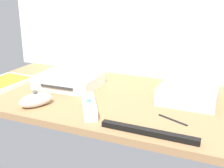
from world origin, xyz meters
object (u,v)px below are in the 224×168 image
object	(u,v)px
remote_wand	(89,106)
stylus_pen	(173,119)
mini_computer	(189,92)
game_console	(69,80)
game_case	(4,83)
sensor_bar	(149,132)
remote_nunchuk	(36,100)
remote_classic_pad	(74,71)

from	to	relation	value
remote_wand	stylus_pen	size ratio (longest dim) A/B	1.61
mini_computer	remote_wand	distance (cm)	31.10
mini_computer	stylus_pen	bearing A→B (deg)	-94.38
game_console	remote_wand	size ratio (longest dim) A/B	1.49
game_case	remote_wand	xyz separation A→B (cm)	(38.70, -8.38, 0.75)
game_case	sensor_bar	bearing A→B (deg)	-10.39
game_console	remote_nunchuk	size ratio (longest dim) A/B	1.98
game_case	stylus_pen	size ratio (longest dim) A/B	2.21
mini_computer	game_case	world-z (taller)	mini_computer
mini_computer	remote_nunchuk	world-z (taller)	mini_computer
sensor_bar	game_console	bearing A→B (deg)	147.92
mini_computer	remote_nunchuk	distance (cm)	46.02
game_console	game_case	bearing A→B (deg)	-161.64
mini_computer	sensor_bar	xyz separation A→B (cm)	(-4.79, -26.14, -1.94)
remote_nunchuk	stylus_pen	bearing A→B (deg)	38.85
game_console	remote_wand	world-z (taller)	game_console
game_case	stylus_pen	xyz separation A→B (cm)	(61.73, -4.94, -0.41)
remote_nunchuk	sensor_bar	size ratio (longest dim) A/B	0.45
sensor_bar	game_case	bearing A→B (deg)	166.17
game_console	remote_classic_pad	distance (cm)	3.70
game_case	stylus_pen	world-z (taller)	game_case
remote_classic_pad	sensor_bar	size ratio (longest dim) A/B	0.65
remote_nunchuk	remote_classic_pad	distance (cm)	21.17
sensor_bar	stylus_pen	xyz separation A→B (cm)	(3.56, 10.14, -0.35)
game_case	remote_nunchuk	distance (cm)	25.63
stylus_pen	sensor_bar	bearing A→B (deg)	-109.36
game_console	game_case	distance (cm)	23.63
game_case	sensor_bar	xyz separation A→B (cm)	(58.16, -15.08, -0.06)
stylus_pen	game_console	bearing A→B (deg)	161.74
game_console	mini_computer	distance (cm)	40.92
mini_computer	game_case	bearing A→B (deg)	-170.03
mini_computer	sensor_bar	distance (cm)	26.65
game_console	remote_nunchuk	xyz separation A→B (cm)	(0.72, -19.64, -0.16)
mini_computer	remote_classic_pad	xyz separation A→B (cm)	(-39.46, -1.69, 2.77)
remote_wand	remote_classic_pad	bearing A→B (deg)	98.60
sensor_bar	stylus_pen	size ratio (longest dim) A/B	2.67
remote_wand	sensor_bar	size ratio (longest dim) A/B	0.60
stylus_pen	mini_computer	bearing A→B (deg)	85.62
remote_nunchuk	game_console	bearing A→B (deg)	121.33
sensor_bar	remote_wand	bearing A→B (deg)	161.71
game_console	remote_wand	xyz separation A→B (cm)	(16.56, -16.50, -0.69)
remote_wand	game_console	bearing A→B (deg)	103.11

